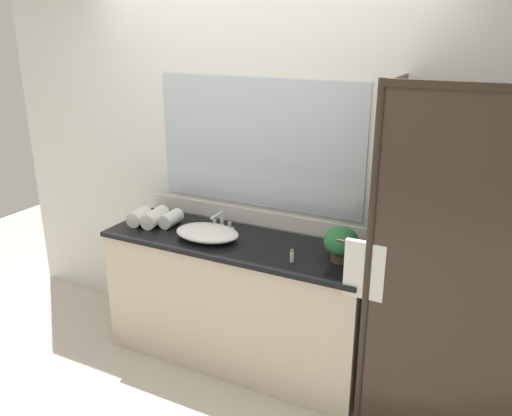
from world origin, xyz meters
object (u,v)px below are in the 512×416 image
(rolled_towel_near_edge, at_px, (139,217))
(sink_basin, at_px, (207,233))
(potted_plant, at_px, (341,243))
(rolled_towel_far_edge, at_px, (171,219))
(rolled_towel_middle, at_px, (155,217))
(faucet, at_px, (221,223))
(amenity_bottle_shampoo, at_px, (331,244))
(amenity_bottle_lotion, at_px, (292,256))

(rolled_towel_near_edge, bearing_deg, sink_basin, -1.14)
(potted_plant, distance_m, rolled_towel_far_edge, 1.25)
(rolled_towel_middle, bearing_deg, rolled_towel_near_edge, -159.90)
(sink_basin, distance_m, potted_plant, 0.90)
(sink_basin, bearing_deg, rolled_towel_far_edge, 166.32)
(faucet, distance_m, rolled_towel_far_edge, 0.37)
(potted_plant, distance_m, amenity_bottle_shampoo, 0.16)
(rolled_towel_near_edge, bearing_deg, amenity_bottle_lotion, -4.50)
(rolled_towel_near_edge, bearing_deg, potted_plant, 1.87)
(amenity_bottle_lotion, xyz_separation_m, rolled_towel_near_edge, (-1.22, 0.10, 0.02))
(sink_basin, distance_m, amenity_bottle_shampoo, 0.82)
(faucet, bearing_deg, amenity_bottle_lotion, -22.30)
(sink_basin, relative_size, rolled_towel_near_edge, 2.43)
(faucet, xyz_separation_m, rolled_towel_middle, (-0.46, -0.13, 0.01))
(sink_basin, xyz_separation_m, amenity_bottle_shampoo, (0.80, 0.17, 0.01))
(sink_basin, xyz_separation_m, rolled_towel_middle, (-0.46, 0.05, 0.02))
(potted_plant, bearing_deg, rolled_towel_middle, -179.67)
(amenity_bottle_shampoo, bearing_deg, amenity_bottle_lotion, -121.68)
(potted_plant, height_order, rolled_towel_far_edge, potted_plant)
(potted_plant, height_order, amenity_bottle_lotion, potted_plant)
(sink_basin, relative_size, rolled_towel_middle, 1.87)
(amenity_bottle_shampoo, bearing_deg, rolled_towel_near_edge, -173.41)
(rolled_towel_middle, height_order, rolled_towel_far_edge, rolled_towel_middle)
(sink_basin, distance_m, rolled_towel_near_edge, 0.57)
(faucet, relative_size, potted_plant, 0.80)
(potted_plant, xyz_separation_m, rolled_towel_middle, (-1.36, -0.01, -0.06))
(amenity_bottle_lotion, distance_m, amenity_bottle_shampoo, 0.30)
(sink_basin, height_order, amenity_bottle_shampoo, amenity_bottle_shampoo)
(sink_basin, distance_m, rolled_towel_middle, 0.47)
(rolled_towel_middle, bearing_deg, faucet, 15.52)
(amenity_bottle_lotion, xyz_separation_m, rolled_towel_far_edge, (-1.00, 0.17, 0.01))
(amenity_bottle_lotion, height_order, rolled_towel_far_edge, rolled_towel_far_edge)
(amenity_bottle_lotion, distance_m, rolled_towel_middle, 1.12)
(amenity_bottle_lotion, distance_m, rolled_towel_near_edge, 1.22)
(potted_plant, relative_size, amenity_bottle_shampoo, 2.23)
(amenity_bottle_shampoo, xyz_separation_m, rolled_towel_middle, (-1.27, -0.12, 0.01))
(sink_basin, xyz_separation_m, faucet, (0.00, 0.18, 0.01))
(potted_plant, bearing_deg, amenity_bottle_shampoo, 130.61)
(amenity_bottle_shampoo, relative_size, rolled_towel_near_edge, 0.52)
(amenity_bottle_lotion, distance_m, rolled_towel_far_edge, 1.01)
(amenity_bottle_lotion, relative_size, amenity_bottle_shampoo, 0.83)
(potted_plant, bearing_deg, rolled_towel_near_edge, -178.13)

